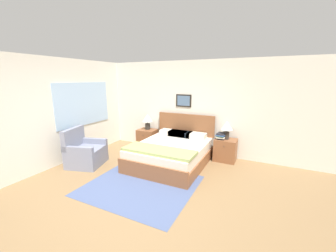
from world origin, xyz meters
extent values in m
plane|color=olive|center=(0.00, 0.00, 0.00)|extent=(16.00, 16.00, 0.00)
cube|color=silver|center=(0.00, 2.76, 1.30)|extent=(7.31, 0.06, 2.60)
cube|color=black|center=(-0.08, 2.71, 1.49)|extent=(0.46, 0.02, 0.35)
cube|color=slate|center=(-0.08, 2.70, 1.49)|extent=(0.38, 0.00, 0.28)
cube|color=silver|center=(-2.48, 1.36, 1.30)|extent=(0.06, 5.13, 2.60)
cube|color=#9EBCDB|center=(-2.44, 1.27, 1.43)|extent=(0.02, 1.78, 1.15)
cube|color=#47567F|center=(-0.05, 0.38, 0.00)|extent=(2.10, 1.87, 0.01)
cube|color=brown|center=(0.02, 1.64, 0.14)|extent=(1.68, 2.05, 0.28)
cube|color=brown|center=(0.02, 0.64, 0.32)|extent=(1.68, 0.06, 0.08)
cube|color=beige|center=(0.02, 1.64, 0.40)|extent=(1.61, 1.97, 0.24)
cube|color=brown|center=(0.02, 2.64, 0.82)|extent=(1.68, 0.06, 0.60)
cube|color=#8E9E5B|center=(0.02, 1.00, 0.55)|extent=(1.64, 0.57, 0.06)
cube|color=beige|center=(-0.38, 2.41, 0.59)|extent=(0.52, 0.32, 0.14)
cube|color=beige|center=(0.43, 2.41, 0.59)|extent=(0.52, 0.32, 0.14)
cube|color=slate|center=(0.02, 2.41, 0.59)|extent=(0.52, 0.32, 0.14)
cube|color=slate|center=(-0.10, 2.41, 0.59)|extent=(0.52, 0.32, 0.14)
cube|color=gray|center=(-1.83, 0.67, 0.22)|extent=(0.95, 0.98, 0.44)
cube|color=gray|center=(-2.14, 0.58, 0.69)|extent=(0.34, 0.80, 0.48)
cube|color=gray|center=(-1.93, 1.00, 0.51)|extent=(0.76, 0.31, 0.14)
cube|color=gray|center=(-1.74, 0.33, 0.51)|extent=(0.76, 0.31, 0.14)
cube|color=brown|center=(-1.17, 2.45, 0.29)|extent=(0.55, 0.45, 0.58)
sphere|color=#332D28|center=(-1.17, 2.21, 0.45)|extent=(0.02, 0.02, 0.02)
cube|color=brown|center=(1.21, 2.45, 0.29)|extent=(0.55, 0.45, 0.58)
sphere|color=#332D28|center=(1.21, 2.21, 0.45)|extent=(0.02, 0.02, 0.02)
cylinder|color=#2D2823|center=(-1.16, 2.48, 0.67)|extent=(0.15, 0.15, 0.19)
cylinder|color=#2D2823|center=(-1.16, 2.48, 0.80)|extent=(0.02, 0.02, 0.06)
cone|color=silver|center=(-1.16, 2.48, 0.94)|extent=(0.31, 0.31, 0.22)
cylinder|color=#2D2823|center=(1.20, 2.48, 0.67)|extent=(0.15, 0.15, 0.19)
cylinder|color=#2D2823|center=(1.20, 2.48, 0.80)|extent=(0.02, 0.02, 0.06)
cone|color=silver|center=(1.20, 2.48, 0.94)|extent=(0.31, 0.31, 0.22)
cube|color=#232328|center=(1.09, 2.41, 0.60)|extent=(0.17, 0.21, 0.04)
cube|color=silver|center=(1.09, 2.41, 0.63)|extent=(0.21, 0.25, 0.03)
cube|color=#4C7551|center=(1.09, 2.41, 0.66)|extent=(0.21, 0.26, 0.03)
cube|color=#335693|center=(1.09, 2.41, 0.69)|extent=(0.25, 0.29, 0.03)
cube|color=#232328|center=(1.09, 2.41, 0.72)|extent=(0.21, 0.26, 0.03)
camera|label=1|loc=(2.09, -2.78, 2.11)|focal=22.00mm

